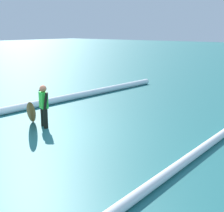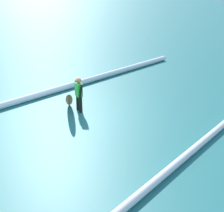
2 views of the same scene
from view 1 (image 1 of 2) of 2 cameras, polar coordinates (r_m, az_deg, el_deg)
name	(u,v)px [view 1 (image 1 of 2)]	position (r m, az deg, el deg)	size (l,w,h in m)	color
ground_plane	(30,130)	(10.71, -13.50, -3.99)	(138.13, 138.13, 0.00)	#246D6E
surfer	(44,104)	(10.79, -11.36, 0.34)	(0.31, 0.60, 1.34)	black
surfboard	(31,113)	(10.74, -13.33, -1.11)	(1.24, 1.43, 1.06)	#E55926
wave_crest_foreground	(42,103)	(13.86, -11.58, 0.52)	(0.28, 0.28, 14.69)	white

